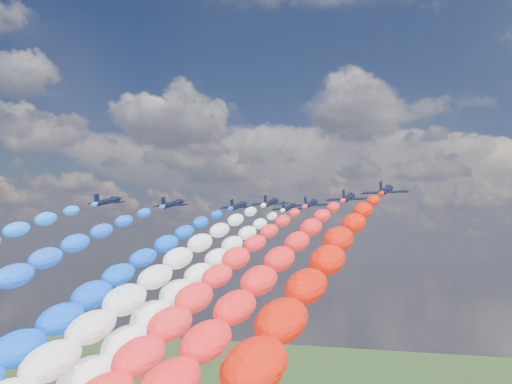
% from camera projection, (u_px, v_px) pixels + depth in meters
% --- Properties ---
extents(jet_0, '(8.80, 12.00, 4.93)m').
position_uv_depth(jet_0, '(108.00, 201.00, 139.63)').
color(jet_0, black).
extents(jet_1, '(9.01, 12.14, 4.93)m').
position_uv_depth(jet_1, '(173.00, 204.00, 147.21)').
color(jet_1, black).
extents(jet_2, '(8.86, 12.04, 4.93)m').
position_uv_depth(jet_2, '(238.00, 206.00, 153.18)').
color(jet_2, black).
extents(trail_2, '(6.10, 105.84, 43.79)m').
position_uv_depth(trail_2, '(105.00, 301.00, 100.83)').
color(trail_2, blue).
extents(jet_3, '(9.21, 12.29, 4.93)m').
position_uv_depth(jet_3, '(271.00, 202.00, 142.94)').
color(jet_3, black).
extents(trail_3, '(6.10, 105.84, 43.79)m').
position_uv_depth(trail_3, '(141.00, 307.00, 90.60)').
color(trail_3, silver).
extents(jet_4, '(8.86, 12.03, 4.93)m').
position_uv_depth(jet_4, '(289.00, 208.00, 158.98)').
color(jet_4, black).
extents(trail_4, '(6.10, 105.84, 43.79)m').
position_uv_depth(trail_4, '(187.00, 299.00, 106.63)').
color(trail_4, white).
extents(jet_5, '(8.71, 11.93, 4.93)m').
position_uv_depth(jet_5, '(311.00, 204.00, 146.59)').
color(jet_5, black).
extents(trail_5, '(6.10, 105.84, 43.79)m').
position_uv_depth(trail_5, '(208.00, 305.00, 94.24)').
color(trail_5, red).
extents(jet_6, '(8.73, 11.94, 4.93)m').
position_uv_depth(jet_6, '(348.00, 198.00, 130.42)').
color(jet_6, black).
extents(trail_6, '(6.10, 105.84, 43.79)m').
position_uv_depth(trail_6, '(249.00, 315.00, 78.07)').
color(trail_6, red).
extents(jet_7, '(9.04, 12.16, 4.93)m').
position_uv_depth(jet_7, '(386.00, 190.00, 115.76)').
color(jet_7, black).
extents(trail_7, '(6.10, 105.84, 43.79)m').
position_uv_depth(trail_7, '(295.00, 329.00, 63.41)').
color(trail_7, red).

